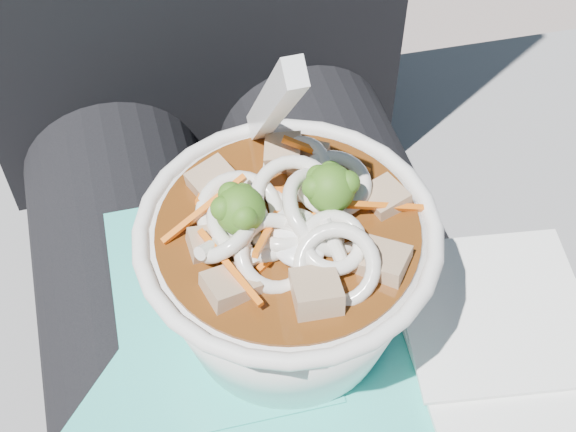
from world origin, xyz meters
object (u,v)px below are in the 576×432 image
object	(u,v)px
lap	(277,379)
person_body	(245,256)
stone_ledge	(245,390)
udon_bowl	(288,265)
plastic_bag	(306,387)

from	to	relation	value
lap	person_body	world-z (taller)	person_body
lap	stone_ledge	bearing A→B (deg)	90.00
lap	person_body	distance (m)	0.10
person_body	udon_bowl	bearing A→B (deg)	-86.77
stone_ledge	lap	distance (m)	0.34
udon_bowl	plastic_bag	bearing A→B (deg)	-91.47
lap	plastic_bag	xyz separation A→B (m)	(0.00, -0.05, 0.08)
lap	udon_bowl	bearing A→B (deg)	-56.52
stone_ledge	udon_bowl	distance (m)	0.48
stone_ledge	plastic_bag	world-z (taller)	plastic_bag
lap	udon_bowl	size ratio (longest dim) A/B	2.39
lap	plastic_bag	world-z (taller)	plastic_bag
person_body	udon_bowl	size ratio (longest dim) A/B	4.98
stone_ledge	udon_bowl	world-z (taller)	udon_bowl
lap	plastic_bag	size ratio (longest dim) A/B	1.42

